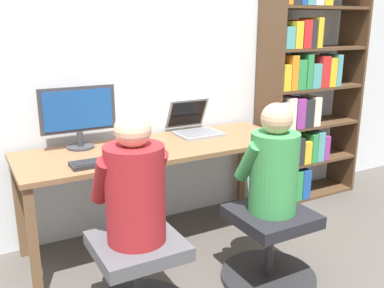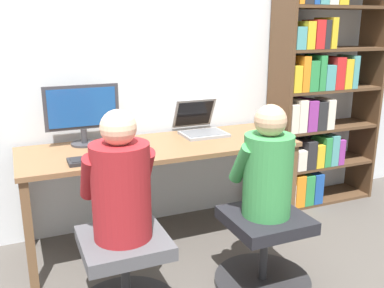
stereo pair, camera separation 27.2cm
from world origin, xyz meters
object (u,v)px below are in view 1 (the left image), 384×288
(laptop, at_px, (195,127))
(person_at_monitor, at_px, (135,186))
(keyboard, at_px, (105,161))
(bookshelf, at_px, (303,92))
(office_chair_right, at_px, (270,245))
(office_chair_left, at_px, (139,278))
(desktop_monitor, at_px, (78,115))
(person_at_laptop, at_px, (274,165))

(laptop, height_order, person_at_monitor, person_at_monitor)
(keyboard, height_order, bookshelf, bookshelf)
(keyboard, bearing_deg, person_at_monitor, -90.48)
(office_chair_right, bearing_deg, person_at_monitor, 175.54)
(office_chair_left, xyz_separation_m, person_at_monitor, (-0.00, 0.00, 0.50))
(desktop_monitor, bearing_deg, laptop, -1.81)
(keyboard, distance_m, bookshelf, 1.85)
(office_chair_left, bearing_deg, office_chair_right, -4.10)
(desktop_monitor, distance_m, laptop, 0.85)
(laptop, relative_size, keyboard, 0.92)
(keyboard, height_order, office_chair_right, keyboard)
(person_at_monitor, distance_m, bookshelf, 1.99)
(office_chair_left, bearing_deg, person_at_monitor, 90.00)
(person_at_laptop, relative_size, bookshelf, 0.32)
(person_at_laptop, bearing_deg, desktop_monitor, 132.25)
(desktop_monitor, distance_m, keyboard, 0.43)
(person_at_monitor, bearing_deg, bookshelf, 24.23)
(office_chair_left, distance_m, bookshelf, 2.10)
(office_chair_left, relative_size, person_at_monitor, 0.87)
(office_chair_right, bearing_deg, keyboard, 145.88)
(office_chair_left, distance_m, person_at_laptop, 0.94)
(desktop_monitor, height_order, bookshelf, bookshelf)
(office_chair_right, bearing_deg, desktop_monitor, 132.11)
(laptop, distance_m, person_at_monitor, 1.15)
(laptop, relative_size, office_chair_right, 0.63)
(office_chair_right, height_order, bookshelf, bookshelf)
(keyboard, bearing_deg, office_chair_right, -34.12)
(person_at_monitor, xyz_separation_m, person_at_laptop, (0.80, -0.06, -0.01))
(person_at_monitor, bearing_deg, desktop_monitor, 92.21)
(office_chair_left, bearing_deg, laptop, 46.47)
(keyboard, xyz_separation_m, bookshelf, (1.80, 0.34, 0.22))
(person_at_monitor, height_order, bookshelf, bookshelf)
(office_chair_right, xyz_separation_m, person_at_monitor, (-0.80, 0.06, 0.50))
(office_chair_left, bearing_deg, keyboard, 89.53)
(office_chair_right, xyz_separation_m, bookshelf, (1.01, 0.87, 0.70))
(laptop, relative_size, person_at_laptop, 0.57)
(person_at_monitor, bearing_deg, office_chair_left, -90.00)
(bookshelf, bearing_deg, laptop, 178.89)
(desktop_monitor, relative_size, laptop, 1.34)
(desktop_monitor, xyz_separation_m, person_at_laptop, (0.83, -0.92, -0.20))
(keyboard, xyz_separation_m, office_chair_right, (0.80, -0.54, -0.49))
(person_at_monitor, relative_size, person_at_laptop, 1.04)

